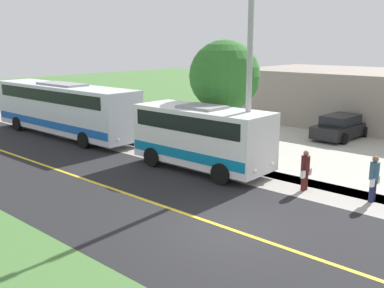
% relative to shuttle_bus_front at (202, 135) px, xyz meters
% --- Properties ---
extents(ground_plane, '(120.00, 120.00, 0.00)m').
position_rel_shuttle_bus_front_xyz_m(ground_plane, '(4.50, 4.88, -1.62)').
color(ground_plane, '#477238').
extents(road_surface, '(8.00, 100.00, 0.01)m').
position_rel_shuttle_bus_front_xyz_m(road_surface, '(4.50, 4.88, -1.61)').
color(road_surface, black).
rests_on(road_surface, ground).
extents(sidewalk, '(2.40, 100.00, 0.01)m').
position_rel_shuttle_bus_front_xyz_m(sidewalk, '(-0.70, 4.88, -1.61)').
color(sidewalk, '#9E9991').
rests_on(sidewalk, ground).
extents(road_centre_line, '(0.16, 100.00, 0.00)m').
position_rel_shuttle_bus_front_xyz_m(road_centre_line, '(4.50, 4.88, -1.61)').
color(road_centre_line, gold).
rests_on(road_centre_line, ground).
extents(shuttle_bus_front, '(2.64, 6.70, 2.94)m').
position_rel_shuttle_bus_front_xyz_m(shuttle_bus_front, '(0.00, 0.00, 0.00)').
color(shuttle_bus_front, white).
rests_on(shuttle_bus_front, ground).
extents(transit_bus_rear, '(2.64, 12.07, 3.25)m').
position_rel_shuttle_bus_front_xyz_m(transit_bus_rear, '(-0.00, -11.18, 0.17)').
color(transit_bus_rear, silver).
rests_on(transit_bus_rear, ground).
extents(pedestrian_with_bags, '(0.72, 0.34, 1.72)m').
position_rel_shuttle_bus_front_xyz_m(pedestrian_with_bags, '(-0.95, 7.39, -0.69)').
color(pedestrian_with_bags, '#1E2347').
rests_on(pedestrian_with_bags, ground).
extents(pedestrian_waiting, '(0.72, 0.34, 1.61)m').
position_rel_shuttle_bus_front_xyz_m(pedestrian_waiting, '(-0.43, 4.94, -0.76)').
color(pedestrian_waiting, '#4C1919').
rests_on(pedestrian_waiting, ground).
extents(street_light_pole, '(1.97, 0.24, 8.21)m').
position_rel_shuttle_bus_front_xyz_m(street_light_pole, '(-0.38, 2.13, 2.90)').
color(street_light_pole, '#9E9EA3').
rests_on(street_light_pole, ground).
extents(parked_car_near, '(4.51, 2.24, 1.45)m').
position_rel_shuttle_bus_front_xyz_m(parked_car_near, '(-10.57, 2.03, -0.93)').
color(parked_car_near, black).
rests_on(parked_car_near, ground).
extents(tree_curbside, '(3.57, 3.57, 5.83)m').
position_rel_shuttle_bus_front_xyz_m(tree_curbside, '(-2.90, -0.99, 2.40)').
color(tree_curbside, brown).
rests_on(tree_curbside, ground).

